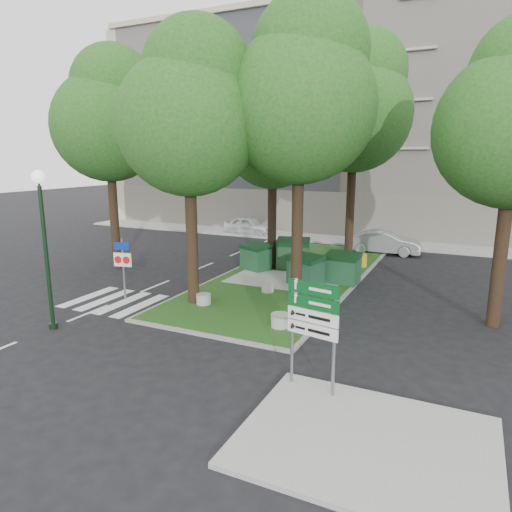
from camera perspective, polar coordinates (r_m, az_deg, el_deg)
The scene contains 25 objects.
ground at distance 15.38m, azimuth -8.15°, elevation -9.48°, with size 120.00×120.00×0.00m, color black.
median_island at distance 21.95m, azimuth 4.52°, elevation -2.54°, with size 6.00×16.00×0.12m, color #214213.
median_kerb at distance 21.95m, azimuth 4.52°, elevation -2.57°, with size 6.30×16.30×0.10m, color gray.
sidewalk_corner at distance 10.17m, azimuth 13.60°, elevation -21.61°, with size 5.00×4.00×0.12m, color #999993.
building_sidewalk at distance 31.88m, azimuth 10.44°, elevation 1.98°, with size 42.00×3.00×0.12m, color #999993.
zebra_crossing at distance 18.66m, azimuth -15.29°, elevation -5.82°, with size 5.00×3.00×0.01m, color silver.
apartment_building at distance 38.75m, azimuth 13.92°, elevation 15.43°, with size 41.00×12.00×16.00m, color #B9AE8B.
tree_median_near_left at distance 17.28m, azimuth -8.13°, elevation 17.65°, with size 5.20×5.20×10.53m.
tree_median_near_right at distance 17.58m, azimuth 5.86°, elevation 19.80°, with size 5.60×5.60×11.46m.
tree_median_mid at distance 22.76m, azimuth 2.37°, elevation 15.60°, with size 4.80×4.80×9.99m.
tree_median_far at distance 24.71m, azimuth 12.50°, elevation 18.19°, with size 5.80×5.80×11.93m.
tree_street_left at distance 24.36m, azimuth -17.83°, elevation 16.41°, with size 5.40×5.40×11.00m.
dumpster_a at distance 22.85m, azimuth -0.05°, elevation -0.09°, with size 1.73×1.51×1.34m.
dumpster_b at distance 23.17m, azimuth 4.65°, elevation 0.28°, with size 1.89×1.55×1.53m.
dumpster_c at distance 20.22m, azimuth 6.20°, elevation -1.79°, with size 1.74×1.49×1.36m.
dumpster_d at distance 20.77m, azimuth 10.73°, elevation -1.51°, with size 1.58×1.17×1.40m.
bollard_left at distance 17.73m, azimuth -6.57°, elevation -5.35°, with size 0.56×0.56×0.40m, color #979893.
bollard_right at distance 15.36m, azimuth 3.04°, elevation -8.02°, with size 0.62×0.62×0.45m, color #A5A6A0.
bollard_mid at distance 19.18m, azimuth 1.48°, elevation -3.94°, with size 0.52×0.52×0.37m, color #A2A39E.
litter_bin at distance 24.05m, azimuth 13.23°, elevation -0.53°, with size 0.39×0.39×0.68m, color #BF9616.
street_lamp at distance 16.25m, azimuth -24.99°, elevation 2.79°, with size 0.42×0.42×5.27m.
traffic_sign_pole at distance 18.94m, azimuth -16.29°, elevation -0.57°, with size 0.75×0.20×2.52m.
directional_sign at distance 11.01m, azimuth 7.16°, elevation -7.80°, with size 1.33×0.31×2.70m.
car_white at distance 33.78m, azimuth -0.86°, elevation 3.80°, with size 1.56×3.87×1.32m, color white.
car_silver at distance 28.16m, azimuth 15.78°, elevation 1.66°, with size 1.46×4.17×1.37m, color #9EA2A6.
Camera 1 is at (7.99, -11.84, 5.69)m, focal length 32.00 mm.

